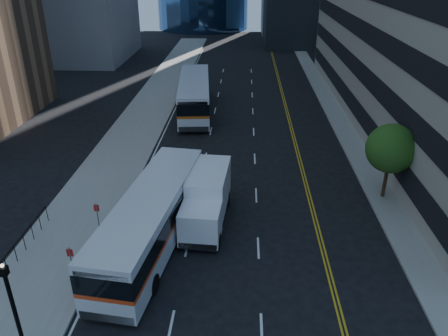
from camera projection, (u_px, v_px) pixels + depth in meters
The scene contains 8 objects.
ground at pixel (250, 271), 22.67m from camera, with size 160.00×160.00×0.00m, color black.
sidewalk_west at pixel (148, 112), 45.54m from camera, with size 5.00×90.00×0.15m, color gray.
sidewalk_east at pixel (336, 115), 44.72m from camera, with size 2.00×90.00×0.15m, color gray.
street_tree at pixel (391, 149), 27.89m from camera, with size 3.20×3.20×5.10m.
lamp_post at pixel (14, 309), 16.47m from camera, with size 0.28×0.28×4.56m.
bus_front at pixel (152, 218), 23.96m from camera, with size 4.43×12.90×3.26m.
bus_rear at pixel (195, 94), 44.94m from camera, with size 4.13×13.70×3.48m.
box_truck at pixel (207, 198), 26.17m from camera, with size 2.70×6.64×3.11m.
Camera 1 is at (-0.49, -18.10, 14.72)m, focal length 35.00 mm.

